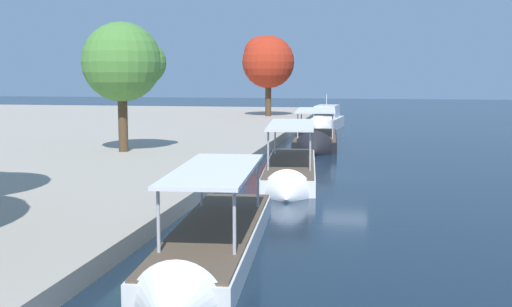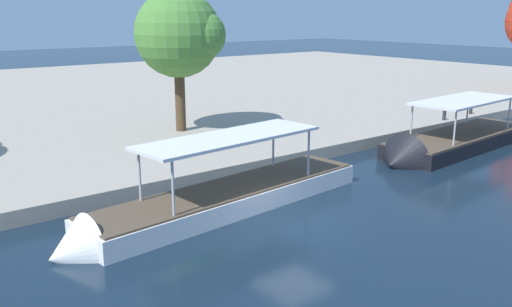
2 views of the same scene
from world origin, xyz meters
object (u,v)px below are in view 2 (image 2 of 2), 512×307
Objects in this scene: tour_boat_2 at (212,206)px; mooring_bollard_1 at (444,114)px; tree_1 at (180,35)px; mooring_bollard_2 at (471,109)px; tour_boat_3 at (449,145)px.

tour_boat_2 reaches higher than mooring_bollard_1.
mooring_bollard_1 is 18.36m from tree_1.
mooring_bollard_2 is at bearing -176.58° from tour_boat_2.
tour_boat_2 is at bearing -170.97° from mooring_bollard_2.
mooring_bollard_1 is at bearing -147.38° from tour_boat_3.
tour_boat_3 is 16.89m from tree_1.
tour_boat_2 is 25.06m from mooring_bollard_2.
mooring_bollard_1 reaches higher than mooring_bollard_2.
tour_boat_2 is at bearing -115.38° from tree_1.
tree_1 is at bearing -120.98° from tour_boat_2.
tour_boat_2 is 14.23m from tree_1.
mooring_bollard_1 is 0.09× the size of tree_1.
mooring_bollard_2 is at bearing 2.97° from mooring_bollard_1.
tour_boat_3 is 17.43× the size of mooring_bollard_1.
mooring_bollard_1 is (21.20, 3.75, 0.79)m from tour_boat_2.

